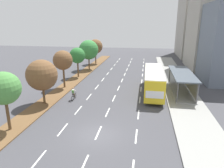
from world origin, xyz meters
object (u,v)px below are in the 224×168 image
Objects in this scene: bus_shelter at (184,80)px; median_tree_farthest at (95,47)px; median_tree_fourth at (77,56)px; cyclist at (74,94)px; median_tree_second at (42,75)px; median_tree_fifth at (89,50)px; median_tree_nearest at (4,89)px; bus at (154,79)px; median_tree_third at (63,60)px.

median_tree_farthest reaches higher than bus_shelter.
cyclist is at bearing -74.31° from median_tree_fourth.
median_tree_fifth reaches higher than median_tree_second.
median_tree_fifth is at bearing 89.62° from median_tree_second.
median_tree_fifth reaches higher than cyclist.
median_tree_fifth reaches higher than median_tree_fourth.
median_tree_farthest is at bearing 90.14° from median_tree_second.
median_tree_nearest is (-17.87, -14.11, 2.30)m from bus_shelter.
median_tree_farthest is at bearing 123.87° from bus.
median_tree_farthest is (0.02, 20.23, -0.03)m from median_tree_third.
median_tree_third is 13.49m from median_tree_fifth.
median_tree_second is 6.78m from median_tree_third.
median_tree_second is at bearing -153.85° from bus.
median_tree_nearest is 13.49m from median_tree_third.
median_tree_fifth is (0.13, 20.23, 0.61)m from median_tree_second.
cyclist is 25.43m from median_tree_farthest.
bus is 19.23m from median_tree_fifth.
bus_shelter is 0.91× the size of bus.
median_tree_fifth reaches higher than median_tree_third.
bus is 1.88× the size of median_tree_farthest.
bus_shelter is 1.86× the size of median_tree_second.
median_tree_nearest is 26.98m from median_tree_fifth.
median_tree_fifth is at bearing 144.00° from bus_shelter.
median_tree_fifth is at bearing 89.06° from median_tree_third.
cyclist is 0.32× the size of median_tree_third.
median_tree_third reaches higher than bus.
cyclist is at bearing -80.67° from median_tree_fifth.
median_tree_second is at bearing 89.80° from median_tree_nearest.
median_tree_nearest reaches higher than median_tree_second.
median_tree_nearest is (-13.59, -13.41, 2.10)m from bus.
median_tree_fourth is (-3.23, 11.49, 3.32)m from cyclist.
median_tree_nearest reaches higher than median_tree_fourth.
bus is 2.07× the size of median_tree_fourth.
bus_shelter reaches higher than cyclist.
median_tree_farthest is at bearing 132.41° from bus_shelter.
median_tree_farthest is (-13.64, 20.32, 2.27)m from bus.
median_tree_farthest is at bearing 89.86° from median_tree_fourth.
bus_shelter is 1.88× the size of median_tree_fourth.
median_tree_nearest is at bearing -109.80° from cyclist.
cyclist is at bearing -159.98° from bus_shelter.
median_tree_second reaches higher than cyclist.
bus is 13.85m from median_tree_third.
median_tree_third is at bearing 179.65° from bus.
median_tree_fourth is at bearing 90.42° from median_tree_second.
median_tree_nearest is 6.76m from median_tree_second.
bus_shelter is 1.63× the size of median_tree_fifth.
median_tree_third is 0.91× the size of median_tree_fifth.
median_tree_fourth is at bearing 153.45° from bus.
median_tree_second is 20.24m from median_tree_fifth.
bus is at bearing 24.04° from cyclist.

